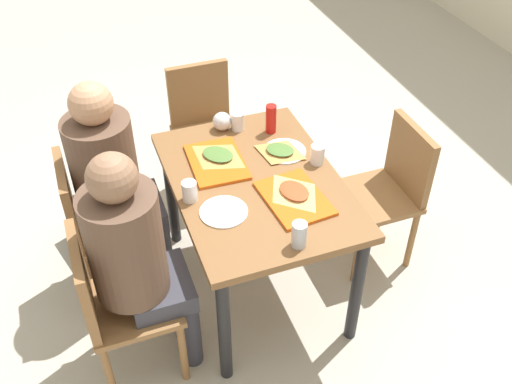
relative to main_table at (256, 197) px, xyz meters
The scene contains 22 objects.
ground_plane 0.65m from the main_table, ahead, with size 10.00×10.00×0.02m, color #B2AD9E.
main_table is the anchor object (origin of this frame).
chair_near_left 0.84m from the main_table, 109.65° to the right, with size 0.40×0.40×0.84m.
chair_near_right 0.84m from the main_table, 70.35° to the right, with size 0.40×0.40×0.84m.
chair_far_side 0.79m from the main_table, 90.00° to the left, with size 0.40×0.40×0.84m.
chair_left_end 0.95m from the main_table, behind, with size 0.40×0.40×0.84m.
person_in_red 0.70m from the main_table, 113.53° to the right, with size 0.32×0.42×1.25m.
person_in_brown_jacket 0.70m from the main_table, 66.47° to the right, with size 0.32×0.42×1.25m.
tray_red_near 0.26m from the main_table, 144.69° to the right, with size 0.36×0.26×0.02m, color #D85914.
tray_red_far 0.25m from the main_table, 31.26° to the left, with size 0.36×0.26×0.02m, color #D85914.
paper_plate_center 0.29m from the main_table, 127.60° to the left, with size 0.22×0.22×0.01m, color white.
paper_plate_near_edge 0.29m from the main_table, 52.40° to the right, with size 0.22×0.22×0.01m, color white.
pizza_slice_a 0.28m from the main_table, 151.48° to the right, with size 0.29×0.28×0.02m.
pizza_slice_b 0.25m from the main_table, 36.86° to the left, with size 0.26×0.22×0.02m.
pizza_slice_c 0.28m from the main_table, 130.60° to the left, with size 0.26×0.26×0.02m.
plastic_cup_a 0.37m from the main_table, 94.75° to the left, with size 0.07×0.07×0.10m, color white.
plastic_cup_b 0.37m from the main_table, 85.25° to the right, with size 0.07×0.07×0.10m, color white.
plastic_cup_c 0.47m from the main_table, behind, with size 0.07×0.07×0.10m, color white.
soda_can 0.50m from the main_table, ahead, with size 0.07×0.07×0.12m, color #B7BCC6.
condiment_bottle 0.46m from the main_table, 149.07° to the left, with size 0.06×0.06×0.16m, color red.
foil_bundle 0.50m from the main_table, behind, with size 0.10×0.10×0.10m, color silver.
handbag 1.13m from the main_table, 128.35° to the right, with size 0.32×0.16×0.28m, color black.
Camera 1 is at (2.06, -0.76, 2.53)m, focal length 41.36 mm.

